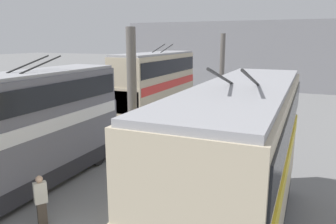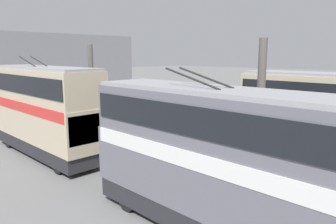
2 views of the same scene
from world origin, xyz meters
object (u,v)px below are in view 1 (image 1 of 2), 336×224
(person_aisle_midway, at_px, (214,121))
(person_by_right_row, at_px, (41,199))
(bus_right_mid, at_px, (156,84))
(oil_drum, at_px, (199,113))
(bus_left_far, at_px, (242,160))
(person_by_left_row, at_px, (162,213))
(bus_right_near, at_px, (14,128))

(person_aisle_midway, height_order, person_by_right_row, person_by_right_row)
(bus_right_mid, relative_size, oil_drum, 11.74)
(bus_left_far, xyz_separation_m, person_by_right_row, (-1.29, 6.43, -1.93))
(person_aisle_midway, distance_m, oil_drum, 4.39)
(person_by_right_row, bearing_deg, bus_right_mid, -44.61)
(person_by_left_row, relative_size, oil_drum, 1.90)
(person_by_left_row, distance_m, oil_drum, 16.72)
(bus_right_mid, xyz_separation_m, person_aisle_midway, (-1.13, -4.88, -2.15))
(bus_left_far, relative_size, person_by_right_row, 5.42)
(bus_left_far, height_order, oil_drum, bus_left_far)
(bus_left_far, bearing_deg, person_aisle_midway, 18.87)
(person_aisle_midway, relative_size, oil_drum, 1.98)
(bus_left_far, relative_size, oil_drum, 11.78)
(bus_left_far, distance_m, person_by_right_row, 6.84)
(oil_drum, bearing_deg, bus_right_mid, 134.80)
(person_by_right_row, distance_m, person_by_left_row, 4.17)
(bus_right_mid, height_order, person_aisle_midway, bus_right_mid)
(bus_left_far, relative_size, bus_right_near, 0.89)
(person_aisle_midway, xyz_separation_m, oil_drum, (3.74, 2.25, -0.45))
(person_by_left_row, bearing_deg, person_by_right_row, -142.27)
(oil_drum, bearing_deg, person_by_right_row, 179.95)
(bus_right_mid, bearing_deg, person_by_right_row, -169.86)
(bus_right_near, relative_size, person_by_right_row, 6.10)
(person_by_right_row, xyz_separation_m, person_by_left_row, (1.01, -4.05, -0.14))
(oil_drum, bearing_deg, bus_left_far, -158.06)
(bus_right_near, xyz_separation_m, person_aisle_midway, (12.05, -4.88, -1.95))
(bus_left_far, xyz_separation_m, bus_right_mid, (13.33, 9.05, 0.12))
(bus_right_near, distance_m, oil_drum, 16.19)
(bus_right_mid, bearing_deg, bus_right_near, 180.00)
(bus_right_near, height_order, person_by_right_row, bus_right_near)
(oil_drum, bearing_deg, bus_right_near, 170.55)
(person_by_right_row, relative_size, oil_drum, 2.17)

